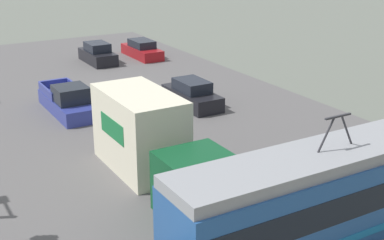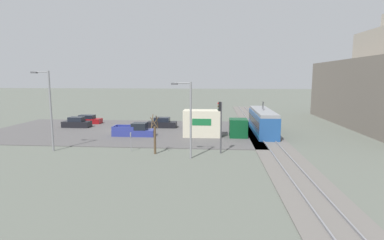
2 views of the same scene
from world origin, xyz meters
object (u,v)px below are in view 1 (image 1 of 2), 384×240
at_px(sedan_car_1, 142,50).
at_px(sedan_car_2, 192,95).
at_px(pickup_truck, 68,102).
at_px(sedan_car_0, 98,54).
at_px(light_rail_tram, 331,193).
at_px(box_truck, 152,142).

xyz_separation_m(sedan_car_1, sedan_car_2, (3.00, 13.39, 0.06)).
height_order(pickup_truck, sedan_car_0, pickup_truck).
distance_m(light_rail_tram, pickup_truck, 17.71).
bearing_deg(sedan_car_1, pickup_truck, -131.98).
relative_size(box_truck, sedan_car_0, 1.97).
xyz_separation_m(light_rail_tram, sedan_car_2, (-3.24, -14.90, -0.92)).
xyz_separation_m(box_truck, sedan_car_0, (-5.56, -21.04, -0.94)).
xyz_separation_m(pickup_truck, sedan_car_1, (-9.88, -10.98, -0.07)).
xyz_separation_m(light_rail_tram, sedan_car_1, (-6.23, -28.29, -0.98)).
height_order(light_rail_tram, sedan_car_1, light_rail_tram).
xyz_separation_m(sedan_car_0, sedan_car_2, (-0.92, 13.33, -0.02)).
relative_size(light_rail_tram, pickup_truck, 2.20).
height_order(pickup_truck, sedan_car_2, pickup_truck).
height_order(light_rail_tram, sedan_car_0, light_rail_tram).
distance_m(pickup_truck, sedan_car_0, 12.44).
distance_m(pickup_truck, sedan_car_1, 14.77).
bearing_deg(pickup_truck, sedan_car_0, -118.66).
height_order(box_truck, sedan_car_2, box_truck).
bearing_deg(pickup_truck, light_rail_tram, 101.90).
distance_m(sedan_car_1, sedan_car_2, 13.72).
distance_m(light_rail_tram, sedan_car_2, 15.27).
xyz_separation_m(box_truck, sedan_car_1, (-9.48, -21.11, -1.01)).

